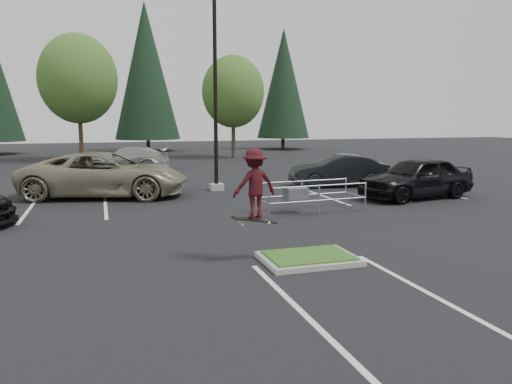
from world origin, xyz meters
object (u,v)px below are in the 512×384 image
object	(u,v)px
decid_b	(78,82)
cart_corral	(299,194)
light_pole	(215,91)
skateboarder	(254,184)
conif_c	(283,84)
decid_c	(233,94)
car_r_charc	(338,171)
car_far_silver	(129,159)
conif_b	(146,71)
car_l_tan	(104,175)
car_r_black	(417,178)

from	to	relation	value
decid_b	cart_corral	distance (m)	26.69
light_pole	decid_b	size ratio (longest dim) A/B	1.05
decid_b	cart_corral	world-z (taller)	decid_b
skateboarder	conif_c	bearing A→B (deg)	-120.02
light_pole	decid_c	bearing A→B (deg)	72.89
skateboarder	cart_corral	bearing A→B (deg)	-130.85
skateboarder	car_r_charc	world-z (taller)	skateboarder
cart_corral	car_far_silver	bearing A→B (deg)	102.57
decid_b	skateboarder	bearing A→B (deg)	-80.91
light_pole	conif_c	distance (m)	30.72
decid_c	cart_corral	size ratio (longest dim) A/B	2.14
decid_b	conif_b	world-z (taller)	conif_b
car_l_tan	light_pole	bearing A→B (deg)	-69.38
light_pole	car_r_charc	world-z (taller)	light_pole
cart_corral	car_r_charc	distance (m)	7.33
decid_b	decid_c	distance (m)	12.05
car_l_tan	car_far_silver	bearing A→B (deg)	6.33
car_far_silver	conif_b	bearing A→B (deg)	-172.38
conif_b	car_far_silver	distance (m)	20.02
car_r_black	car_r_charc	bearing A→B (deg)	-170.82
cart_corral	car_l_tan	size ratio (longest dim) A/B	0.57
conif_c	car_r_black	xyz separation A→B (m)	(-6.00, -32.29, -5.98)
conif_c	car_l_tan	distance (m)	34.07
light_pole	skateboarder	world-z (taller)	light_pole
conif_b	cart_corral	bearing A→B (deg)	-86.60
conif_b	car_r_black	world-z (taller)	conif_b
conif_b	cart_corral	size ratio (longest dim) A/B	3.71
decid_b	car_r_black	world-z (taller)	decid_b
conif_b	skateboarder	world-z (taller)	conif_b
car_r_charc	car_far_silver	bearing A→B (deg)	-127.96
conif_b	skateboarder	bearing A→B (deg)	-91.72
decid_c	skateboarder	bearing A→B (deg)	-103.75
cart_corral	skateboarder	bearing A→B (deg)	-126.51
conif_c	light_pole	bearing A→B (deg)	-116.15
car_r_charc	car_r_black	distance (m)	4.54
conif_b	conif_c	xyz separation A→B (m)	(14.00, -1.00, -1.00)
cart_corral	car_l_tan	world-z (taller)	car_l_tan
car_far_silver	skateboarder	bearing A→B (deg)	21.13
conif_b	car_r_charc	size ratio (longest dim) A/B	3.08
decid_b	conif_c	world-z (taller)	conif_c
cart_corral	car_far_silver	distance (m)	17.08
decid_b	conif_c	size ratio (longest dim) A/B	0.77
car_far_silver	conif_c	bearing A→B (deg)	152.55
decid_c	decid_b	bearing A→B (deg)	176.66
car_r_black	car_far_silver	distance (m)	18.38
decid_c	car_r_black	world-z (taller)	decid_c
light_pole	car_r_black	xyz separation A→B (m)	(7.50, -4.79, -3.69)
light_pole	conif_c	world-z (taller)	conif_c
conif_b	car_l_tan	bearing A→B (deg)	-98.82
decid_b	car_l_tan	world-z (taller)	decid_b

